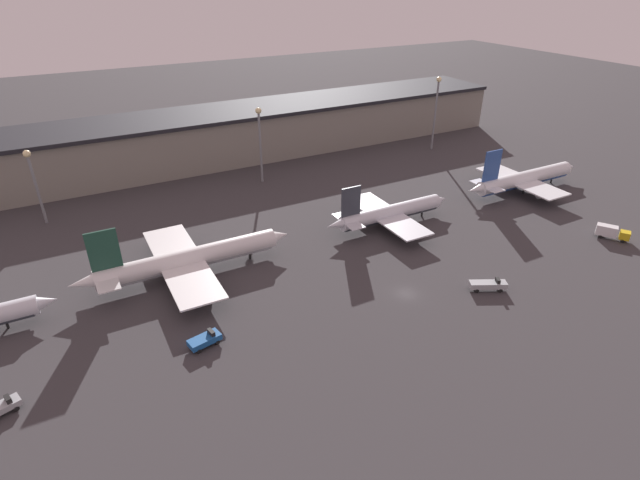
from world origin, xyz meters
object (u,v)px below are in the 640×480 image
at_px(airplane_2, 390,213).
at_px(service_vehicle_1, 488,285).
at_px(airplane_1, 188,259).
at_px(service_vehicle_2, 0,408).
at_px(airplane_3, 524,179).
at_px(service_vehicle_0, 611,232).
at_px(service_vehicle_4, 205,340).

distance_m(airplane_2, service_vehicle_1, 34.34).
distance_m(airplane_1, service_vehicle_2, 43.31).
relative_size(airplane_3, service_vehicle_1, 5.63).
height_order(service_vehicle_0, service_vehicle_4, service_vehicle_0).
bearing_deg(service_vehicle_2, airplane_3, -7.77).
bearing_deg(airplane_1, service_vehicle_0, -19.17).
bearing_deg(airplane_2, service_vehicle_0, -36.44).
bearing_deg(service_vehicle_4, airplane_3, 0.75).
height_order(service_vehicle_0, service_vehicle_1, service_vehicle_0).
relative_size(airplane_1, service_vehicle_1, 6.09).
height_order(service_vehicle_2, service_vehicle_4, service_vehicle_4).
bearing_deg(service_vehicle_1, airplane_1, 173.28).
bearing_deg(airplane_2, service_vehicle_2, -164.82).
bearing_deg(service_vehicle_0, service_vehicle_1, -119.27).
bearing_deg(service_vehicle_1, service_vehicle_0, 30.06).
distance_m(airplane_1, service_vehicle_0, 101.22).
xyz_separation_m(service_vehicle_0, service_vehicle_1, (-42.96, -2.35, -0.54)).
height_order(airplane_1, airplane_3, airplane_3).
distance_m(airplane_2, service_vehicle_0, 54.10).
distance_m(airplane_1, service_vehicle_4, 24.78).
height_order(airplane_2, airplane_3, airplane_3).
height_order(airplane_1, service_vehicle_1, airplane_1).
bearing_deg(service_vehicle_4, airplane_2, 10.96).
height_order(airplane_3, service_vehicle_4, airplane_3).
relative_size(airplane_2, airplane_3, 0.85).
xyz_separation_m(service_vehicle_0, service_vehicle_2, (-131.00, 7.79, -0.69)).
bearing_deg(service_vehicle_2, service_vehicle_1, -24.33).
bearing_deg(service_vehicle_4, service_vehicle_1, -22.63).
height_order(airplane_1, service_vehicle_0, airplane_1).
height_order(airplane_1, airplane_2, airplane_1).
bearing_deg(airplane_2, service_vehicle_1, -89.11).
bearing_deg(airplane_3, airplane_1, 179.07).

